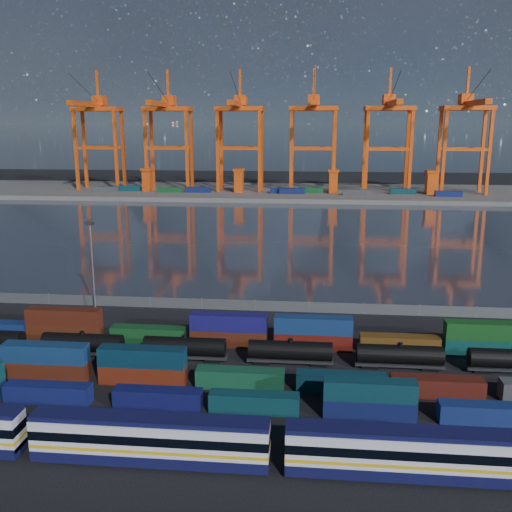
{
  "coord_description": "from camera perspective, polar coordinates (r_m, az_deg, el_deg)",
  "views": [
    {
      "loc": [
        10.12,
        -72.65,
        33.93
      ],
      "look_at": [
        0.0,
        30.0,
        10.0
      ],
      "focal_mm": 40.0,
      "sensor_mm": 36.0,
      "label": 1
    }
  ],
  "objects": [
    {
      "name": "container_row_north",
      "position": [
        89.22,
        1.84,
        -7.84
      ],
      "size": [
        141.85,
        2.43,
        5.19
      ],
      "color": "navy",
      "rests_on": "ground"
    },
    {
      "name": "passenger_train",
      "position": [
        61.83,
        -10.55,
        -17.62
      ],
      "size": [
        76.44,
        3.02,
        5.18
      ],
      "color": "silver",
      "rests_on": "ground"
    },
    {
      "name": "distant_mountains",
      "position": [
        1683.83,
        7.84,
        19.3
      ],
      "size": [
        2470.0,
        1100.0,
        520.0
      ],
      "color": "#1E2630",
      "rests_on": "ground"
    },
    {
      "name": "container_row_mid",
      "position": [
        76.09,
        4.28,
        -12.08
      ],
      "size": [
        140.99,
        2.37,
        5.04
      ],
      "color": "#434748",
      "rests_on": "ground"
    },
    {
      "name": "ground",
      "position": [
        80.82,
        -2.13,
        -11.77
      ],
      "size": [
        700.0,
        700.0,
        0.0
      ],
      "primitive_type": "plane",
      "color": "black",
      "rests_on": "ground"
    },
    {
      "name": "container_row_south",
      "position": [
        75.01,
        -15.71,
        -12.82
      ],
      "size": [
        138.78,
        2.21,
        4.71
      ],
      "color": "#3E4043",
      "rests_on": "ground"
    },
    {
      "name": "straddle_carriers",
      "position": [
        274.19,
        2.99,
        7.58
      ],
      "size": [
        140.0,
        7.0,
        11.1
      ],
      "color": "#F25011",
      "rests_on": "far_quay"
    },
    {
      "name": "far_quay",
      "position": [
        284.74,
        3.58,
        6.39
      ],
      "size": [
        700.0,
        70.0,
        2.0
      ],
      "primitive_type": "cube",
      "color": "#514F4C",
      "rests_on": "ground"
    },
    {
      "name": "gantry_cranes",
      "position": [
        276.65,
        2.03,
        13.55
      ],
      "size": [
        197.8,
        43.78,
        59.29
      ],
      "color": "#F25011",
      "rests_on": "ground"
    },
    {
      "name": "tanker_string",
      "position": [
        83.57,
        8.83,
        -9.62
      ],
      "size": [
        121.0,
        2.69,
        3.84
      ],
      "color": "black",
      "rests_on": "ground"
    },
    {
      "name": "waterfront_fence",
      "position": [
        106.38,
        -0.11,
        -4.97
      ],
      "size": [
        160.12,
        0.12,
        2.2
      ],
      "color": "#595B5E",
      "rests_on": "ground"
    },
    {
      "name": "yard_light_mast",
      "position": [
        109.31,
        -16.07,
        -0.48
      ],
      "size": [
        1.6,
        0.4,
        16.6
      ],
      "color": "slate",
      "rests_on": "ground"
    },
    {
      "name": "quay_containers",
      "position": [
        270.68,
        1.13,
        6.56
      ],
      "size": [
        172.58,
        10.99,
        2.6
      ],
      "color": "navy",
      "rests_on": "far_quay"
    },
    {
      "name": "harbor_water",
      "position": [
        181.14,
        2.33,
        2.26
      ],
      "size": [
        700.0,
        700.0,
        0.0
      ],
      "primitive_type": "plane",
      "color": "#282E3A",
      "rests_on": "ground"
    }
  ]
}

